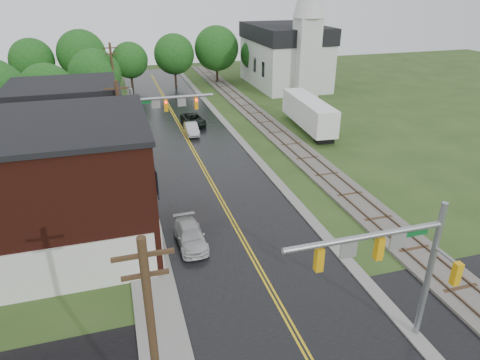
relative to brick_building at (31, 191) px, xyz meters
name	(u,v)px	position (x,y,z in m)	size (l,w,h in m)	color
main_road	(193,149)	(12.48, 15.00, -4.15)	(10.00, 90.00, 0.02)	black
cross_road	(310,360)	(12.48, -13.00, -4.15)	(60.00, 9.00, 0.02)	black
curb_right	(230,129)	(17.88, 20.00, -4.15)	(0.80, 70.00, 0.12)	gray
sidewalk_left	(134,175)	(6.28, 10.00, -4.15)	(2.40, 50.00, 0.12)	gray
brick_building	(31,191)	(0.00, 0.00, 0.00)	(14.30, 10.30, 8.30)	#42160E
yellow_house	(71,143)	(1.48, 11.00, -0.95)	(8.00, 7.00, 6.40)	tan
darkred_building	(88,123)	(2.48, 20.00, -1.95)	(7.00, 6.00, 4.40)	#3F0F0C
church	(288,50)	(32.48, 38.74, 1.68)	(10.40, 18.40, 20.00)	silver
railroad	(268,125)	(22.48, 20.00, -4.05)	(3.20, 80.00, 0.30)	#59544C
traffic_signal_near	(393,256)	(15.96, -13.00, 0.82)	(7.34, 0.30, 7.20)	gray
traffic_signal_far	(158,112)	(9.01, 12.00, 0.82)	(7.34, 0.43, 7.20)	gray
utility_pole_a	(154,350)	(5.68, -15.00, 0.57)	(1.80, 0.28, 9.00)	#382616
utility_pole_b	(122,136)	(5.68, 7.00, 0.57)	(1.80, 0.28, 9.00)	#382616
utility_pole_c	(114,79)	(5.68, 29.00, 0.57)	(1.80, 0.28, 9.00)	#382616
tree_left_c	(49,92)	(-1.36, 24.90, 0.36)	(6.00, 6.00, 7.65)	black
tree_left_e	(96,76)	(3.64, 30.90, 0.66)	(6.40, 6.40, 8.16)	black
suv_dark	(193,120)	(14.11, 22.88, -3.50)	(2.17, 4.70, 1.31)	black
sedan_silver	(192,129)	(13.28, 19.61, -3.53)	(1.32, 3.79, 1.25)	#B6B6BB
pickup_white	(190,236)	(9.07, -2.15, -3.53)	(1.73, 4.26, 1.24)	silver
semi_trailer	(309,112)	(26.26, 17.07, -1.98)	(3.20, 11.43, 3.62)	black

